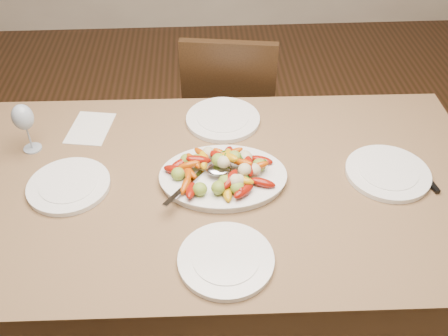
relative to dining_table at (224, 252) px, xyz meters
The scene contains 12 objects.
dining_table is the anchor object (origin of this frame).
chair_far 0.84m from the dining_table, 84.42° to the left, with size 0.42×0.42×0.95m, color black, non-canonical shape.
serving_platter 0.39m from the dining_table, 120.89° to the left, with size 0.42×0.31×0.02m, color white.
roasted_vegetables 0.45m from the dining_table, 120.89° to the left, with size 0.35×0.24×0.09m, color maroon, non-canonical shape.
serving_spoon 0.43m from the dining_table, 155.30° to the right, with size 0.28×0.06×0.03m, color #9EA0A8, non-canonical shape.
plate_left 0.65m from the dining_table, behind, with size 0.28×0.28×0.02m, color white.
plate_right 0.69m from the dining_table, ahead, with size 0.29×0.29×0.02m, color white.
plate_far 0.52m from the dining_table, 87.54° to the left, with size 0.29×0.29×0.02m, color white.
plate_near 0.52m from the dining_table, 92.20° to the right, with size 0.28×0.28×0.02m, color white.
wine_glass 0.87m from the dining_table, 162.78° to the left, with size 0.08×0.08×0.20m, color #8C99A5, non-canonical shape.
menu_card 0.71m from the dining_table, 146.56° to the left, with size 0.15×0.21×0.00m, color silver.
table_knife 0.80m from the dining_table, ahead, with size 0.02×0.20×0.01m, color #9EA0A8, non-canonical shape.
Camera 1 is at (0.07, -1.06, 1.92)m, focal length 40.00 mm.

